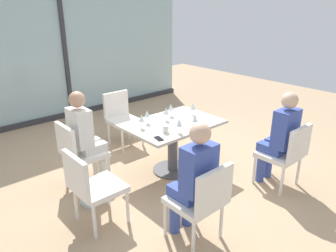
% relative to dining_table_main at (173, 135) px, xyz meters
% --- Properties ---
extents(ground_plane, '(12.00, 12.00, 0.00)m').
position_rel_dining_table_main_xyz_m(ground_plane, '(0.00, 0.00, -0.55)').
color(ground_plane, tan).
extents(window_wall_backdrop, '(5.74, 0.10, 2.70)m').
position_rel_dining_table_main_xyz_m(window_wall_backdrop, '(0.00, 3.20, 0.66)').
color(window_wall_backdrop, '#9BB7BC').
rests_on(window_wall_backdrop, ground_plane).
extents(dining_table_main, '(1.27, 0.89, 0.73)m').
position_rel_dining_table_main_xyz_m(dining_table_main, '(0.00, 0.00, 0.00)').
color(dining_table_main, '#BCB29E').
rests_on(dining_table_main, ground_plane).
extents(chair_far_left, '(0.50, 0.46, 0.87)m').
position_rel_dining_table_main_xyz_m(chair_far_left, '(-1.16, 0.50, -0.05)').
color(chair_far_left, silver).
rests_on(chair_far_left, ground_plane).
extents(chair_front_right, '(0.46, 0.50, 0.87)m').
position_rel_dining_table_main_xyz_m(chair_front_right, '(0.78, -1.26, -0.05)').
color(chair_front_right, silver).
rests_on(chair_front_right, ground_plane).
extents(chair_front_left, '(0.46, 0.50, 0.87)m').
position_rel_dining_table_main_xyz_m(chair_front_left, '(-0.78, -1.26, -0.05)').
color(chair_front_left, silver).
rests_on(chair_front_left, ground_plane).
extents(chair_side_end, '(0.50, 0.46, 0.87)m').
position_rel_dining_table_main_xyz_m(chair_side_end, '(-1.44, -0.33, -0.05)').
color(chair_side_end, silver).
rests_on(chair_side_end, ground_plane).
extents(chair_near_window, '(0.46, 0.51, 0.87)m').
position_rel_dining_table_main_xyz_m(chair_near_window, '(0.00, 1.26, -0.05)').
color(chair_near_window, silver).
rests_on(chair_near_window, ground_plane).
extents(person_far_left, '(0.39, 0.34, 1.26)m').
position_rel_dining_table_main_xyz_m(person_far_left, '(-1.05, 0.50, 0.15)').
color(person_far_left, silver).
rests_on(person_far_left, ground_plane).
extents(person_front_right, '(0.34, 0.39, 1.26)m').
position_rel_dining_table_main_xyz_m(person_front_right, '(0.78, -1.15, 0.15)').
color(person_front_right, '#384C9E').
rests_on(person_front_right, ground_plane).
extents(person_front_left, '(0.34, 0.39, 1.26)m').
position_rel_dining_table_main_xyz_m(person_front_left, '(-0.78, -1.15, 0.15)').
color(person_front_left, '#384C9E').
rests_on(person_front_left, ground_plane).
extents(wine_glass_0, '(0.07, 0.07, 0.18)m').
position_rel_dining_table_main_xyz_m(wine_glass_0, '(-0.44, 0.12, 0.32)').
color(wine_glass_0, silver).
rests_on(wine_glass_0, dining_table_main).
extents(wine_glass_1, '(0.07, 0.07, 0.18)m').
position_rel_dining_table_main_xyz_m(wine_glass_1, '(0.07, -0.34, 0.32)').
color(wine_glass_1, silver).
rests_on(wine_glass_1, dining_table_main).
extents(wine_glass_2, '(0.07, 0.07, 0.18)m').
position_rel_dining_table_main_xyz_m(wine_glass_2, '(0.42, 0.04, 0.32)').
color(wine_glass_2, silver).
rests_on(wine_glass_2, dining_table_main).
extents(wine_glass_3, '(0.07, 0.07, 0.18)m').
position_rel_dining_table_main_xyz_m(wine_glass_3, '(-0.19, -0.32, 0.32)').
color(wine_glass_3, silver).
rests_on(wine_glass_3, dining_table_main).
extents(wine_glass_4, '(0.07, 0.07, 0.18)m').
position_rel_dining_table_main_xyz_m(wine_glass_4, '(0.15, 0.21, 0.32)').
color(wine_glass_4, silver).
rests_on(wine_glass_4, dining_table_main).
extents(wine_glass_5, '(0.07, 0.07, 0.18)m').
position_rel_dining_table_main_xyz_m(wine_glass_5, '(-0.01, 0.12, 0.32)').
color(wine_glass_5, silver).
rests_on(wine_glass_5, dining_table_main).
extents(wine_glass_6, '(0.07, 0.07, 0.18)m').
position_rel_dining_table_main_xyz_m(wine_glass_6, '(-0.28, 0.21, 0.32)').
color(wine_glass_6, silver).
rests_on(wine_glass_6, dining_table_main).
extents(coffee_cup, '(0.08, 0.08, 0.09)m').
position_rel_dining_table_main_xyz_m(coffee_cup, '(-0.30, -0.20, 0.23)').
color(coffee_cup, white).
rests_on(coffee_cup, dining_table_main).
extents(cell_phone_on_table, '(0.10, 0.16, 0.01)m').
position_rel_dining_table_main_xyz_m(cell_phone_on_table, '(-0.50, -0.30, 0.19)').
color(cell_phone_on_table, black).
rests_on(cell_phone_on_table, dining_table_main).
extents(handbag_0, '(0.32, 0.21, 0.28)m').
position_rel_dining_table_main_xyz_m(handbag_0, '(-1.23, 0.05, -0.41)').
color(handbag_0, silver).
rests_on(handbag_0, ground_plane).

